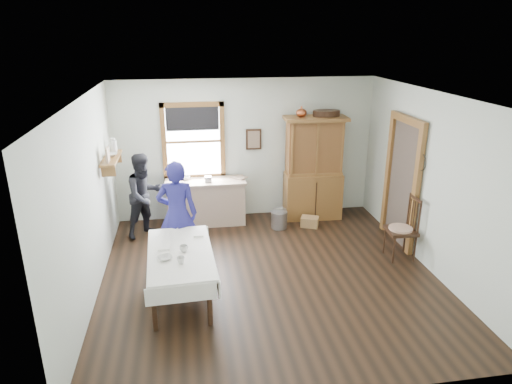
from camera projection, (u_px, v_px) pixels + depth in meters
room at (270, 192)px, 6.51m from camera, size 5.01×5.01×2.70m
window at (193, 137)px, 8.55m from camera, size 1.18×0.07×1.48m
doorway at (403, 178)px, 7.73m from camera, size 0.09×1.14×2.22m
wall_shelf at (111, 156)px, 7.51m from camera, size 0.24×1.00×0.44m
framed_picture at (254, 139)px, 8.75m from camera, size 0.30×0.04×0.40m
rug_beater at (422, 155)px, 7.03m from camera, size 0.01×0.27×0.27m
work_counter at (206, 202)px, 8.71m from camera, size 1.51×0.59×0.86m
china_hutch at (314, 168)px, 8.82m from camera, size 1.20×0.61×2.01m
dining_table at (182, 274)px, 6.33m from camera, size 0.97×1.74×0.68m
spindle_chair at (401, 228)px, 7.35m from camera, size 0.51×0.51×1.05m
pail at (279, 220)px, 8.58m from camera, size 0.38×0.38×0.32m
wicker_basket at (310, 222)px, 8.66m from camera, size 0.39×0.34×0.19m
woman_blue at (178, 218)px, 7.06m from camera, size 0.61×0.43×1.58m
figure_dark at (145, 198)px, 8.11m from camera, size 0.87×0.84×1.41m
table_cup_a at (184, 248)px, 6.21m from camera, size 0.14×0.14×0.09m
table_cup_b at (181, 260)px, 5.89m from camera, size 0.14×0.14×0.10m
table_bowl at (165, 258)px, 6.00m from camera, size 0.26×0.26×0.05m
counter_book at (236, 179)px, 8.64m from camera, size 0.28×0.28×0.02m
counter_bowl at (185, 178)px, 8.63m from camera, size 0.22×0.22×0.06m
shelf_bowl at (111, 155)px, 7.51m from camera, size 0.22×0.22×0.05m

